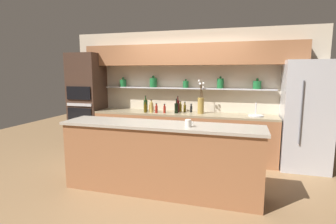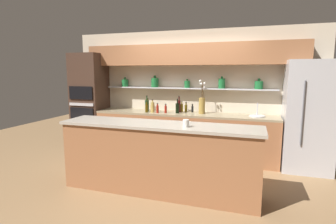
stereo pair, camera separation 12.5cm
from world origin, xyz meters
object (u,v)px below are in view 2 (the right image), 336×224
Objects in this scene: bottle_wine_3 at (147,105)px; flower_vase at (202,104)px; bottle_spirit_11 at (153,107)px; coffee_mug at (186,123)px; bottle_oil_2 at (148,105)px; bottle_sauce_6 at (166,109)px; bottle_sauce_10 at (192,109)px; bottle_sauce_5 at (157,109)px; bottle_oil_7 at (182,107)px; oven_tower at (90,102)px; bottle_oil_1 at (186,108)px; sink_fixture at (257,115)px; bottle_sauce_8 at (152,107)px; bottle_wine_4 at (177,108)px; refrigerator at (308,116)px; bottle_oil_9 at (147,108)px; bottle_wine_0 at (179,106)px.

flower_vase is at bearing 2.45° from bottle_wine_3.
bottle_wine_3 is at bearing 148.87° from bottle_spirit_11.
bottle_oil_2 is at bearing 124.49° from coffee_mug.
bottle_sauce_6 is 1.07× the size of bottle_sauce_10.
bottle_oil_2 is 0.21m from bottle_wine_3.
bottle_oil_7 reaches higher than bottle_sauce_5.
bottle_sauce_10 is at bearing 4.02° from oven_tower.
bottle_oil_7 is 0.84× the size of bottle_spirit_11.
bottle_oil_1 is at bearing 3.13° from oven_tower.
coffee_mug is at bearing -86.15° from flower_vase.
sink_fixture is 2.28m from bottle_oil_2.
bottle_oil_7 is (0.77, -0.01, -0.02)m from bottle_oil_2.
bottle_oil_7 is 0.66m from bottle_sauce_8.
bottle_wine_4 is at bearing -3.89° from bottle_wine_3.
bottle_oil_7 is at bearing 153.22° from bottle_oil_1.
bottle_spirit_11 reaches higher than bottle_oil_1.
bottle_sauce_5 is at bearing -4.89° from oven_tower.
bottle_oil_1 is at bearing 30.36° from bottle_sauce_6.
bottle_wine_3 is 1.82× the size of bottle_sauce_6.
bottle_sauce_8 is (-0.63, 0.21, -0.04)m from bottle_wine_4.
bottle_oil_1 is (-2.24, 0.16, 0.03)m from refrigerator.
oven_tower reaches higher than bottle_spirit_11.
bottle_wine_3 is 0.32m from bottle_sauce_5.
bottle_sauce_10 is (-0.22, 0.13, -0.13)m from flower_vase.
bottle_sauce_8 is (-1.11, 0.11, -0.13)m from flower_vase.
bottle_oil_2 is 1.59× the size of bottle_sauce_8.
bottle_sauce_8 is at bearing 174.28° from flower_vase.
bottle_oil_7 is at bearing 27.59° from bottle_spirit_11.
bottle_sauce_8 is 2.29m from coffee_mug.
bottle_spirit_11 reaches higher than bottle_sauce_6.
oven_tower is at bearing 175.92° from bottle_spirit_11.
oven_tower is 7.50× the size of sink_fixture.
bottle_wine_4 reaches higher than bottle_spirit_11.
sink_fixture is 1.33× the size of bottle_oil_1.
bottle_oil_2 reaches higher than bottle_sauce_5.
bottle_oil_9 is at bearing -160.81° from bottle_sauce_10.
sink_fixture reaches higher than bottle_oil_7.
bottle_wine_0 is at bearing -4.97° from bottle_sauce_8.
sink_fixture is 1.11× the size of bottle_oil_2.
oven_tower reaches higher than bottle_sauce_8.
bottle_sauce_6 is at bearing 16.88° from bottle_sauce_5.
sink_fixture is 1.77m from bottle_sauce_6.
bottle_sauce_10 is 0.83m from bottle_spirit_11.
bottle_sauce_10 is 0.65× the size of bottle_spirit_11.
bottle_wine_3 is (-0.81, -0.13, 0.04)m from bottle_oil_1.
bottle_wine_0 reaches higher than bottle_oil_1.
bottle_wine_3 is 1.52× the size of bottle_oil_7.
flower_vase is 4.17× the size of bottle_sauce_8.
bottle_wine_4 is 0.24m from bottle_sauce_6.
bottle_oil_1 is at bearing 19.71° from bottle_spirit_11.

